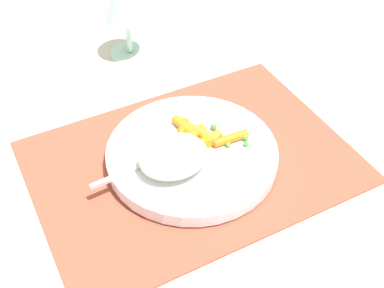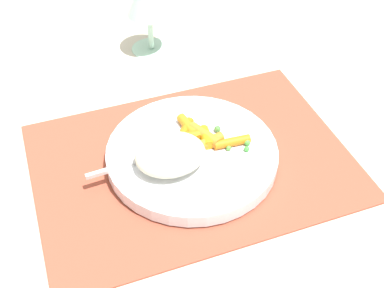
{
  "view_description": "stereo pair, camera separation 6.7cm",
  "coord_description": "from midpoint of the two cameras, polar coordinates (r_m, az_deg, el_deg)",
  "views": [
    {
      "loc": [
        -0.23,
        -0.44,
        0.51
      ],
      "look_at": [
        0.0,
        0.0,
        0.04
      ],
      "focal_mm": 46.95,
      "sensor_mm": 36.0,
      "label": 1
    },
    {
      "loc": [
        -0.17,
        -0.47,
        0.51
      ],
      "look_at": [
        0.0,
        0.0,
        0.04
      ],
      "focal_mm": 46.95,
      "sensor_mm": 36.0,
      "label": 2
    }
  ],
  "objects": [
    {
      "name": "rice_mound",
      "position": [
        0.66,
        -5.05,
        -1.52
      ],
      "size": [
        0.09,
        0.08,
        0.04
      ],
      "primitive_type": "ellipsoid",
      "color": "beige",
      "rests_on": "plate"
    },
    {
      "name": "placemat",
      "position": [
        0.71,
        -2.69,
        -2.04
      ],
      "size": [
        0.44,
        0.32,
        0.01
      ],
      "primitive_type": "cube",
      "color": "#9E4733",
      "rests_on": "ground_plane"
    },
    {
      "name": "plate",
      "position": [
        0.7,
        -2.73,
        -1.31
      ],
      "size": [
        0.24,
        0.24,
        0.02
      ],
      "primitive_type": "cylinder",
      "color": "white",
      "rests_on": "placemat"
    },
    {
      "name": "fork",
      "position": [
        0.68,
        -5.29,
        -1.6
      ],
      "size": [
        0.19,
        0.02,
        0.01
      ],
      "color": "silver",
      "rests_on": "plate"
    },
    {
      "name": "carrot_portion",
      "position": [
        0.7,
        -1.78,
        0.95
      ],
      "size": [
        0.1,
        0.08,
        0.02
      ],
      "color": "orange",
      "rests_on": "plate"
    },
    {
      "name": "ground_plane",
      "position": [
        0.71,
        -2.69,
        -2.21
      ],
      "size": [
        2.4,
        2.4,
        0.0
      ],
      "primitive_type": "plane",
      "color": "beige"
    },
    {
      "name": "pea_scatter",
      "position": [
        0.7,
        0.77,
        0.64
      ],
      "size": [
        0.08,
        0.06,
        0.01
      ],
      "color": "#48983A",
      "rests_on": "plate"
    }
  ]
}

